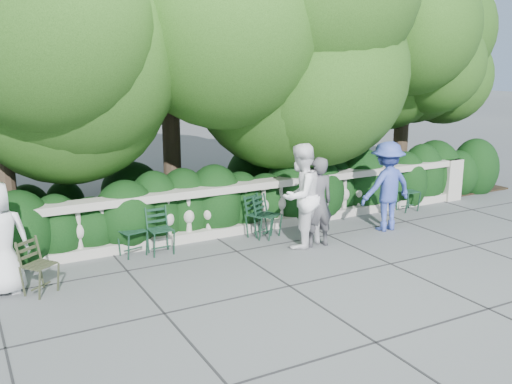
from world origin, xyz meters
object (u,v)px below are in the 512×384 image
chair_c (138,258)px  person_older_blue (387,186)px  person_casual_man (301,196)px  chair_d (274,239)px  chair_a (164,256)px  person_woman_grey (317,202)px  chair_weathered (49,295)px  chair_f (412,212)px  chair_e (265,238)px

chair_c → person_older_blue: size_ratio=0.47×
person_casual_man → chair_c: bearing=-39.1°
chair_d → chair_a: bearing=151.2°
chair_d → person_woman_grey: bearing=-84.0°
chair_d → person_casual_man: 1.15m
person_woman_grey → chair_a: bearing=-10.9°
chair_weathered → person_older_blue: bearing=-34.2°
chair_d → person_older_blue: size_ratio=0.47×
chair_c → person_older_blue: (4.89, -0.76, 0.89)m
person_woman_grey → person_casual_man: (-0.29, 0.12, 0.12)m
chair_d → chair_c: bearing=148.1°
chair_c → person_older_blue: person_older_blue is taller
chair_c → chair_f: 6.30m
chair_f → person_woman_grey: 3.42m
chair_weathered → person_woman_grey: bearing=-35.9°
chair_a → chair_d: size_ratio=1.00×
chair_weathered → person_older_blue: size_ratio=0.47×
chair_d → person_casual_man: bearing=-99.7°
chair_f → person_older_blue: person_older_blue is taller
person_older_blue → chair_weathered: bearing=1.6°
chair_weathered → person_casual_man: person_casual_man is taller
person_woman_grey → person_casual_man: 0.34m
chair_d → person_older_blue: 2.49m
chair_a → chair_weathered: (-2.05, -0.80, 0.00)m
chair_a → chair_e: same height
chair_c → chair_e: bearing=-15.9°
chair_f → chair_d: bearing=-177.2°
chair_a → person_woman_grey: (2.67, -0.79, 0.83)m
chair_weathered → person_casual_man: 4.54m
chair_d → chair_e: same height
chair_c → chair_d: 2.63m
chair_c → chair_weathered: bearing=-162.7°
person_casual_man → person_older_blue: bearing=158.9°
chair_e → chair_weathered: size_ratio=1.00×
chair_a → chair_c: size_ratio=1.00×
person_older_blue → person_woman_grey: bearing=5.9°
person_woman_grey → person_older_blue: size_ratio=0.93×
chair_f → chair_weathered: bearing=-173.3°
chair_e → chair_c: bearing=155.5°
chair_a → chair_d: 2.19m
chair_a → person_woman_grey: person_woman_grey is taller
chair_d → chair_f: size_ratio=1.00×
chair_d → person_woman_grey: 1.21m
chair_d → chair_f: same height
person_woman_grey → person_casual_man: size_ratio=0.87×
chair_e → chair_weathered: 4.19m
person_casual_man → person_older_blue: (2.07, 0.06, -0.06)m
chair_d → chair_weathered: (-4.25, -0.74, 0.00)m
chair_d → person_casual_man: (0.19, -0.61, 0.95)m
chair_e → person_older_blue: (2.41, -0.64, 0.89)m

